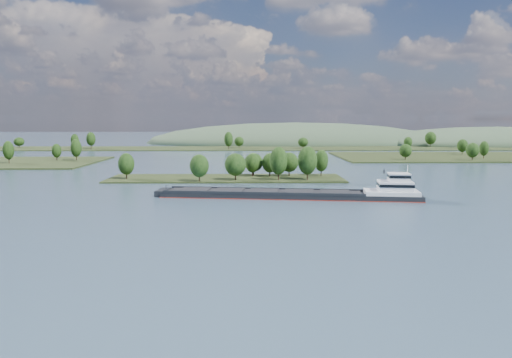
{
  "coord_description": "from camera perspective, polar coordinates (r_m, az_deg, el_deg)",
  "views": [
    {
      "loc": [
        10.04,
        -32.88,
        25.63
      ],
      "look_at": [
        12.2,
        130.0,
        6.0
      ],
      "focal_mm": 35.0,
      "sensor_mm": 36.0,
      "label": 1
    }
  ],
  "objects": [
    {
      "name": "cargo_barge",
      "position": [
        163.62,
        5.67,
        -1.65
      ],
      "size": [
        87.12,
        22.01,
        11.7
      ],
      "color": "black",
      "rests_on": "ground"
    },
    {
      "name": "hill_east",
      "position": [
        562.16,
        25.7,
        3.58
      ],
      "size": [
        260.0,
        140.0,
        36.0
      ],
      "primitive_type": "ellipsoid",
      "color": "#374B34",
      "rests_on": "ground"
    },
    {
      "name": "hill_west",
      "position": [
        535.83,
        4.6,
        4.11
      ],
      "size": [
        320.0,
        160.0,
        44.0
      ],
      "primitive_type": "ellipsoid",
      "color": "#374B34",
      "rests_on": "ground"
    },
    {
      "name": "ground",
      "position": [
        155.34,
        -4.46,
        -2.65
      ],
      "size": [
        1800.0,
        1800.0,
        0.0
      ],
      "primitive_type": "plane",
      "color": "#3B5066",
      "rests_on": "ground"
    },
    {
      "name": "tree_island",
      "position": [
        212.52,
        -1.38,
        1.12
      ],
      "size": [
        100.0,
        32.06,
        15.11
      ],
      "color": "black",
      "rests_on": "ground"
    },
    {
      "name": "back_shoreline",
      "position": [
        433.28,
        -0.8,
        3.58
      ],
      "size": [
        900.0,
        60.0,
        15.77
      ],
      "color": "black",
      "rests_on": "ground"
    }
  ]
}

